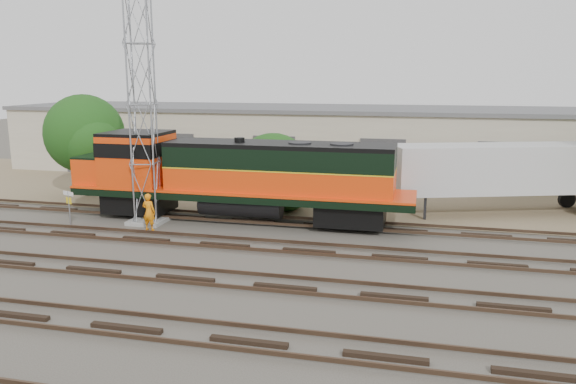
% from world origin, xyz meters
% --- Properties ---
extents(ground, '(140.00, 140.00, 0.00)m').
position_xyz_m(ground, '(0.00, 0.00, 0.00)').
color(ground, '#47423A').
rests_on(ground, ground).
extents(dirt_strip, '(80.00, 16.00, 0.02)m').
position_xyz_m(dirt_strip, '(0.00, 15.00, 0.01)').
color(dirt_strip, '#726047').
rests_on(dirt_strip, ground).
extents(tracks, '(80.00, 20.40, 0.28)m').
position_xyz_m(tracks, '(0.00, -3.00, 0.08)').
color(tracks, black).
rests_on(tracks, ground).
extents(warehouse, '(58.40, 10.40, 5.30)m').
position_xyz_m(warehouse, '(0.04, 22.98, 2.65)').
color(warehouse, beige).
rests_on(warehouse, ground).
extents(locomotive, '(18.63, 3.27, 4.48)m').
position_xyz_m(locomotive, '(-5.02, 6.00, 2.55)').
color(locomotive, black).
rests_on(locomotive, tracks).
extents(signal_tower, '(1.84, 1.84, 12.45)m').
position_xyz_m(signal_tower, '(-9.48, 4.60, 6.07)').
color(signal_tower, gray).
rests_on(signal_tower, ground).
extents(sign_post, '(0.78, 0.35, 2.03)m').
position_xyz_m(sign_post, '(-12.76, 2.46, 1.42)').
color(sign_post, gray).
rests_on(sign_post, ground).
extents(worker, '(0.75, 0.53, 1.93)m').
position_xyz_m(worker, '(-8.71, 3.25, 0.97)').
color(worker, orange).
rests_on(worker, ground).
extents(semi_trailer, '(13.09, 6.59, 3.98)m').
position_xyz_m(semi_trailer, '(9.73, 11.38, 2.51)').
color(semi_trailer, silver).
rests_on(semi_trailer, ground).
extents(tree_west, '(5.33, 5.07, 6.64)m').
position_xyz_m(tree_west, '(-16.31, 9.84, 3.97)').
color(tree_west, '#382619').
rests_on(tree_west, ground).
extents(tree_mid, '(4.98, 4.74, 4.74)m').
position_xyz_m(tree_mid, '(-3.66, 9.68, 1.97)').
color(tree_mid, '#382619').
rests_on(tree_mid, ground).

